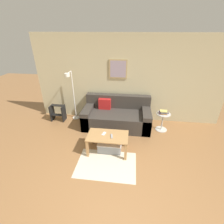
% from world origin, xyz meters
% --- Properties ---
extents(ground_plane, '(16.00, 16.00, 0.00)m').
position_xyz_m(ground_plane, '(0.00, 0.00, 0.00)').
color(ground_plane, olive).
extents(wall_back, '(5.60, 0.09, 2.55)m').
position_xyz_m(wall_back, '(-0.00, 3.00, 1.28)').
color(wall_back, '#C6BC93').
rests_on(wall_back, ground_plane).
extents(area_rug, '(1.28, 0.88, 0.01)m').
position_xyz_m(area_rug, '(-0.33, 0.87, 0.00)').
color(area_rug, beige).
rests_on(area_rug, ground_plane).
extents(couch, '(1.94, 0.94, 0.86)m').
position_xyz_m(couch, '(-0.27, 2.51, 0.30)').
color(couch, '#38332D').
rests_on(couch, ground_plane).
extents(coffee_table, '(0.94, 0.54, 0.46)m').
position_xyz_m(coffee_table, '(-0.36, 1.30, 0.37)').
color(coffee_table, '#AD7F4C').
rests_on(coffee_table, ground_plane).
extents(storage_bin, '(0.57, 0.35, 0.24)m').
position_xyz_m(storage_bin, '(-0.32, 1.34, 0.12)').
color(storage_bin, gray).
rests_on(storage_bin, ground_plane).
extents(floor_lamp, '(0.23, 0.50, 1.56)m').
position_xyz_m(floor_lamp, '(-1.64, 2.65, 0.92)').
color(floor_lamp, white).
rests_on(floor_lamp, ground_plane).
extents(side_table, '(0.39, 0.39, 0.53)m').
position_xyz_m(side_table, '(1.05, 2.42, 0.32)').
color(side_table, silver).
rests_on(side_table, ground_plane).
extents(book_stack, '(0.25, 0.19, 0.09)m').
position_xyz_m(book_stack, '(1.04, 2.42, 0.58)').
color(book_stack, '#D18438').
rests_on(book_stack, side_table).
extents(remote_control, '(0.07, 0.15, 0.02)m').
position_xyz_m(remote_control, '(-0.26, 1.28, 0.47)').
color(remote_control, '#99999E').
rests_on(remote_control, coffee_table).
extents(cell_phone, '(0.10, 0.15, 0.01)m').
position_xyz_m(cell_phone, '(-0.45, 1.36, 0.46)').
color(cell_phone, silver).
rests_on(cell_phone, coffee_table).
extents(step_stool, '(0.42, 0.28, 0.50)m').
position_xyz_m(step_stool, '(-2.15, 2.59, 0.27)').
color(step_stool, black).
rests_on(step_stool, ground_plane).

